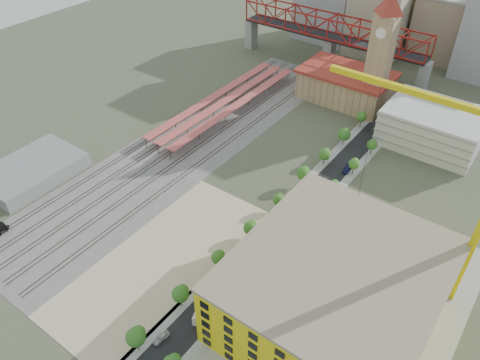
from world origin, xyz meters
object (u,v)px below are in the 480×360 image
Objects in this scene: site_trailer_c at (246,263)px; site_trailer_d at (266,242)px; site_trailer_a at (205,306)px; site_trailer_b at (236,274)px; construction_building at (335,290)px; car_0 at (161,338)px; clock_tower at (383,44)px.

site_trailer_c is 9.67m from site_trailer_d.
site_trailer_a is 1.16× the size of site_trailer_b.
construction_building is at bearing 1.42° from site_trailer_c.
construction_building reaches higher than car_0.
site_trailer_a is (8.00, -117.40, -27.27)m from clock_tower.
site_trailer_c is at bearing -94.90° from site_trailer_d.
construction_building is (34.00, -99.99, -19.29)m from clock_tower.
construction_building is 5.64× the size of site_trailer_b.
construction_building is 32.29m from site_trailer_a.
site_trailer_d is (8.00, -90.23, -27.28)m from clock_tower.
site_trailer_b is (0.00, 12.85, -0.20)m from site_trailer_a.
site_trailer_c is at bearing -85.42° from clock_tower.
site_trailer_a is at bearing -107.07° from site_trailer_b.
clock_tower is at bearing 74.75° from site_trailer_a.
clock_tower is 133.12m from car_0.
clock_tower is at bearing 96.19° from site_trailer_c.
car_0 is at bearing -99.21° from site_trailer_d.
site_trailer_a reaches higher than site_trailer_b.
construction_building is 11.05× the size of car_0.
car_0 is (5.00, -130.06, -27.92)m from clock_tower.
car_0 is at bearing -87.80° from clock_tower.
clock_tower is 107.36m from construction_building.
car_0 is (-29.00, -30.07, -8.63)m from construction_building.
site_trailer_c is 30.31m from car_0.
site_trailer_d is (0.00, 14.32, 0.19)m from site_trailer_b.
site_trailer_d is at bearing 72.93° from site_trailer_b.
clock_tower is 120.79m from site_trailer_a.
construction_building is at bearing -25.48° from site_trailer_d.
clock_tower is 5.02× the size of site_trailer_d.
site_trailer_c is 2.21× the size of car_0.
car_0 is at bearing -133.97° from construction_building.
site_trailer_b is 0.89× the size of site_trailer_c.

